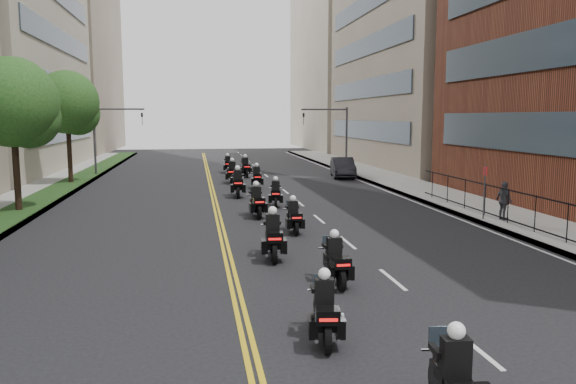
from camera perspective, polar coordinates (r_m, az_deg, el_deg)
name	(u,v)px	position (r m, az deg, el deg)	size (l,w,h in m)	color
sidewalk_right	(448,198)	(33.95, 15.95, -0.60)	(4.00, 90.00, 0.15)	gray
sidewalk_left	(9,209)	(32.16, -26.51, -1.56)	(4.00, 90.00, 0.15)	gray
grass_strip	(25,207)	(31.92, -25.15, -1.37)	(2.00, 90.00, 0.04)	#1E3B15
building_right_tan	(441,11)	(59.37, 15.28, 17.31)	(15.11, 28.00, 30.00)	gray
building_right_far	(355,62)	(87.12, 6.81, 13.01)	(15.00, 28.00, 26.00)	#9F9780
building_left_far	(50,57)	(86.00, -23.03, 12.54)	(16.00, 28.00, 26.00)	gray
traffic_signal_right	(336,129)	(48.86, 4.88, 6.36)	(4.09, 0.20, 5.60)	#3F3F44
traffic_signal_left	(106,130)	(47.89, -17.97, 5.99)	(4.09, 0.20, 5.60)	#3F3F44
motorcycle_2	(325,313)	(12.27, 3.74, -12.14)	(0.65, 2.12, 1.57)	black
motorcycle_3	(335,263)	(16.22, 4.83, -7.19)	(0.49, 2.14, 1.58)	black
motorcycle_4	(273,238)	(19.03, -1.54, -4.71)	(0.63, 2.40, 1.77)	black
motorcycle_5	(293,218)	(23.24, 0.56, -2.66)	(0.48, 2.10, 1.55)	black
motorcycle_6	(257,203)	(26.90, -3.21, -1.11)	(0.57, 2.34, 1.72)	black
motorcycle_7	(276,195)	(29.99, -1.26, -0.28)	(0.66, 2.19, 1.62)	black
motorcycle_8	(238,184)	(33.81, -5.13, 0.77)	(0.62, 2.55, 1.88)	black
motorcycle_9	(257,178)	(37.79, -3.20, 1.41)	(0.55, 2.31, 1.70)	black
motorcycle_10	(232,173)	(40.87, -5.70, 1.92)	(0.73, 2.47, 1.83)	black
motorcycle_11	(245,168)	(44.93, -4.35, 2.44)	(0.58, 2.46, 1.81)	black
motorcycle_12	(228,165)	(48.35, -6.14, 2.73)	(0.53, 2.28, 1.69)	black
parked_sedan	(343,167)	(44.72, 5.58, 2.50)	(1.67, 4.78, 1.58)	black
pedestrian_c	(504,201)	(27.04, 21.09, -0.84)	(1.02, 0.42, 1.74)	#3F4147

